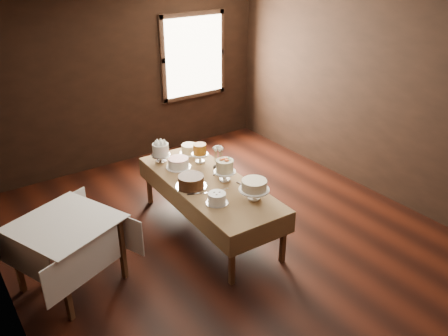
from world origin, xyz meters
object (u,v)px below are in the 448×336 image
(cake_cream, at_px, (254,190))
(flower_vase, at_px, (218,166))
(cake_lattice, at_px, (178,163))
(cake_flowers, at_px, (225,171))
(cake_server_e, at_px, (201,193))
(cake_server_d, at_px, (215,170))
(display_table, at_px, (209,186))
(cake_caramel, at_px, (200,154))
(cake_chocolate, at_px, (191,182))
(cake_server_a, at_px, (223,189))
(side_table, at_px, (66,230))
(cake_swirl, at_px, (217,199))
(cake_server_b, at_px, (246,187))
(cake_meringue, at_px, (161,154))
(cake_speckled, at_px, (189,149))

(cake_cream, height_order, flower_vase, cake_cream)
(cake_lattice, xyz_separation_m, cake_flowers, (0.29, -0.64, 0.06))
(cake_lattice, xyz_separation_m, cake_server_e, (-0.14, -0.76, -0.05))
(cake_server_d, bearing_deg, cake_server_e, 171.32)
(display_table, height_order, cake_lattice, cake_lattice)
(cake_lattice, relative_size, cake_caramel, 1.25)
(cake_chocolate, bearing_deg, cake_caramel, 48.81)
(display_table, height_order, cake_flowers, cake_flowers)
(cake_lattice, distance_m, cake_server_a, 0.84)
(cake_flowers, relative_size, cake_server_d, 1.26)
(display_table, bearing_deg, cake_server_a, -83.38)
(cake_server_d, bearing_deg, side_table, 138.26)
(cake_swirl, relative_size, cake_server_d, 1.08)
(cake_caramel, distance_m, cake_server_b, 0.93)
(cake_meringue, distance_m, cake_chocolate, 0.83)
(cake_swirl, bearing_deg, cake_caramel, 67.48)
(display_table, relative_size, cake_flowers, 7.48)
(cake_swirl, xyz_separation_m, cake_cream, (0.41, -0.16, 0.05))
(cake_cream, bearing_deg, cake_server_b, 69.84)
(side_table, xyz_separation_m, cake_swirl, (1.58, -0.44, 0.06))
(side_table, xyz_separation_m, cake_chocolate, (1.54, 0.06, 0.06))
(cake_meringue, relative_size, cake_chocolate, 0.75)
(cake_meringue, xyz_separation_m, cake_server_b, (0.51, -1.22, -0.12))
(cake_flowers, xyz_separation_m, cake_server_a, (-0.16, -0.19, -0.12))
(cake_speckled, xyz_separation_m, cake_server_a, (-0.22, -1.13, -0.06))
(cake_server_d, bearing_deg, cake_swirl, -172.12)
(cake_lattice, height_order, cake_server_e, cake_lattice)
(cake_speckled, relative_size, cake_lattice, 0.84)
(flower_vase, bearing_deg, cake_lattice, 133.69)
(cake_server_a, xyz_separation_m, cake_server_d, (0.22, 0.49, 0.00))
(flower_vase, bearing_deg, cake_server_a, -118.13)
(cake_cream, height_order, cake_server_e, cake_cream)
(cake_server_b, bearing_deg, cake_speckled, 173.94)
(cake_swirl, relative_size, cake_cream, 0.65)
(cake_swirl, distance_m, cake_server_e, 0.30)
(cake_chocolate, bearing_deg, cake_server_e, -88.65)
(cake_caramel, bearing_deg, cake_lattice, 176.75)
(cake_chocolate, relative_size, cake_server_e, 1.58)
(side_table, distance_m, cake_server_d, 2.06)
(cake_cream, bearing_deg, cake_meringue, 105.35)
(cake_lattice, bearing_deg, display_table, -79.99)
(cake_cream, xyz_separation_m, cake_server_d, (0.05, 0.87, -0.11))
(cake_meringue, relative_size, cake_cream, 0.71)
(cake_lattice, relative_size, cake_chocolate, 0.88)
(cake_speckled, xyz_separation_m, flower_vase, (0.02, -0.69, 0.01))
(cake_chocolate, height_order, cake_flowers, cake_flowers)
(cake_swirl, height_order, cake_cream, cake_cream)
(display_table, xyz_separation_m, cake_speckled, (0.25, 0.87, 0.11))
(cake_flowers, xyz_separation_m, cake_cream, (0.01, -0.57, -0.01))
(cake_cream, distance_m, cake_server_e, 0.64)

